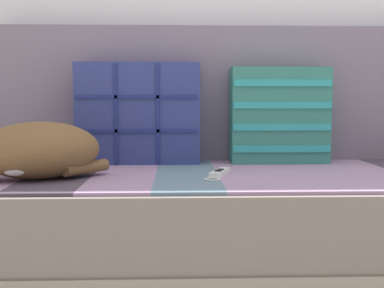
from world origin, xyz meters
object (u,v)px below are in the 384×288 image
object	(u,v)px
throw_pillow_striped	(279,115)
couch	(273,224)
sleeping_cat	(34,152)
throw_pillow_quilted	(138,113)
game_remote_far	(220,173)

from	to	relation	value
throw_pillow_striped	couch	bearing A→B (deg)	-106.02
couch	sleeping_cat	distance (m)	0.84
throw_pillow_striped	throw_pillow_quilted	bearing A→B (deg)	179.95
throw_pillow_striped	sleeping_cat	world-z (taller)	throw_pillow_striped
throw_pillow_quilted	sleeping_cat	bearing A→B (deg)	-127.51
throw_pillow_striped	sleeping_cat	bearing A→B (deg)	-155.66
throw_pillow_quilted	sleeping_cat	world-z (taller)	throw_pillow_quilted
throw_pillow_quilted	sleeping_cat	size ratio (longest dim) A/B	1.11
couch	throw_pillow_striped	world-z (taller)	throw_pillow_striped
throw_pillow_quilted	game_remote_far	bearing A→B (deg)	-49.20
throw_pillow_striped	game_remote_far	bearing A→B (deg)	-128.30
throw_pillow_striped	game_remote_far	distance (m)	0.46
couch	game_remote_far	xyz separation A→B (m)	(-0.20, -0.12, 0.20)
couch	game_remote_far	bearing A→B (deg)	-149.59
couch	throw_pillow_quilted	world-z (taller)	throw_pillow_quilted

